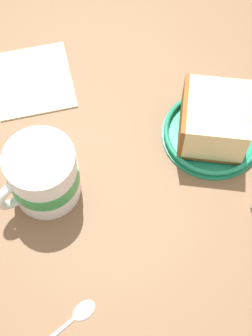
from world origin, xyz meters
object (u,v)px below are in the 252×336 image
object	(u,v)px
small_plate	(212,133)
folded_napkin	(33,80)
tea_mug	(42,175)
teaspoon	(70,321)
cake_slice	(214,120)

from	to	relation	value
small_plate	folded_napkin	xyz separation A→B (cm)	(24.74, -10.39, -0.38)
tea_mug	teaspoon	size ratio (longest dim) A/B	0.97
cake_slice	tea_mug	size ratio (longest dim) A/B	1.01
folded_napkin	cake_slice	bearing A→B (deg)	157.08
small_plate	teaspoon	xyz separation A→B (cm)	(19.11, 24.08, -0.33)
small_plate	folded_napkin	bearing A→B (deg)	-22.78
small_plate	tea_mug	world-z (taller)	tea_mug
small_plate	folded_napkin	distance (cm)	26.84
cake_slice	folded_napkin	distance (cm)	26.83
teaspoon	folded_napkin	xyz separation A→B (cm)	(5.64, -34.47, -0.05)
cake_slice	teaspoon	world-z (taller)	cake_slice
small_plate	cake_slice	bearing A→B (deg)	-9.30
cake_slice	tea_mug	world-z (taller)	tea_mug
small_plate	folded_napkin	world-z (taller)	small_plate
cake_slice	folded_napkin	xyz separation A→B (cm)	(24.47, -10.35, -3.68)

